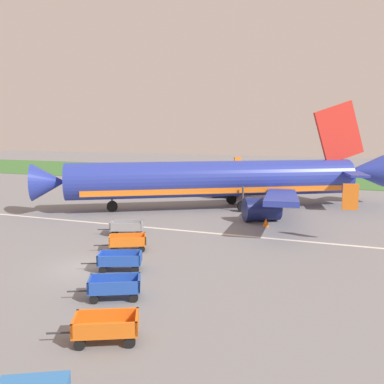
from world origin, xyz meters
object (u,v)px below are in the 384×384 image
baggage_cart_nearest (106,327)px  baggage_cart_third_in_row (120,261)px  baggage_cart_far_end (126,227)px  baggage_cart_second_in_row (114,287)px  baggage_cart_fourth_in_row (128,242)px  traffic_cone_near_plane (266,222)px  airplane (223,180)px

baggage_cart_nearest → baggage_cart_third_in_row: (-3.75, 7.55, 0.00)m
baggage_cart_nearest → baggage_cart_far_end: same height
baggage_cart_nearest → baggage_cart_third_in_row: size_ratio=0.99×
baggage_cart_second_in_row → baggage_cart_far_end: size_ratio=0.98×
baggage_cart_nearest → baggage_cart_fourth_in_row: 12.51m
baggage_cart_nearest → baggage_cart_second_in_row: same height
baggage_cart_nearest → traffic_cone_near_plane: bearing=84.1°
airplane → traffic_cone_near_plane: 9.25m
baggage_cart_third_in_row → traffic_cone_near_plane: baggage_cart_third_in_row is taller
baggage_cart_fourth_in_row → airplane: bearing=84.0°
baggage_cart_nearest → baggage_cart_second_in_row: bearing=116.3°
baggage_cart_third_in_row → baggage_cart_fourth_in_row: same height
baggage_cart_second_in_row → baggage_cart_fourth_in_row: (-3.43, 7.50, 0.00)m
airplane → baggage_cart_nearest: airplane is taller
airplane → baggage_cart_fourth_in_row: (-1.83, -17.30, -2.45)m
baggage_cart_nearest → baggage_cart_second_in_row: 4.26m
baggage_cart_fourth_in_row → baggage_cart_far_end: size_ratio=0.97×
baggage_cart_third_in_row → baggage_cart_fourth_in_row: 4.09m
baggage_cart_fourth_in_row → traffic_cone_near_plane: (7.58, 10.58, -0.24)m
baggage_cart_second_in_row → baggage_cart_fourth_in_row: bearing=114.6°
airplane → traffic_cone_near_plane: (5.76, -6.72, -2.70)m
baggage_cart_nearest → baggage_cart_third_in_row: 8.43m
baggage_cart_nearest → traffic_cone_near_plane: size_ratio=4.92×
baggage_cart_second_in_row → baggage_cart_fourth_in_row: same height
baggage_cart_far_end → baggage_cart_nearest: bearing=-63.5°
baggage_cart_third_in_row → traffic_cone_near_plane: (6.01, 14.35, -0.24)m
baggage_cart_fourth_in_row → baggage_cart_far_end: same height
baggage_cart_third_in_row → baggage_cart_fourth_in_row: (-1.58, 3.77, 0.00)m
baggage_cart_third_in_row → traffic_cone_near_plane: 15.55m
baggage_cart_nearest → baggage_cart_fourth_in_row: size_ratio=1.01×
baggage_cart_third_in_row → baggage_cart_far_end: size_ratio=1.00×
baggage_cart_fourth_in_row → baggage_cart_far_end: (-2.20, 3.80, 0.00)m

